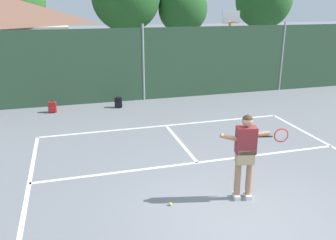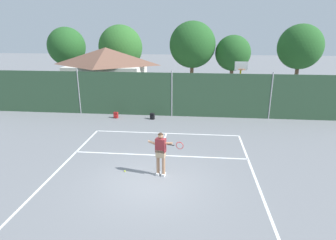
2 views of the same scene
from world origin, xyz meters
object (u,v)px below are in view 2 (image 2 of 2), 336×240
at_px(basketball_hoop, 240,79).
at_px(backpack_black, 152,116).
at_px(backpack_red, 116,115).
at_px(tennis_ball, 125,171).
at_px(tennis_player, 161,150).

xyz_separation_m(basketball_hoop, backpack_black, (-5.97, -2.84, -2.12)).
bearing_deg(backpack_red, tennis_ball, -71.63).
xyz_separation_m(tennis_ball, backpack_black, (0.02, 7.41, 0.16)).
bearing_deg(tennis_ball, tennis_player, -4.90).
height_order(tennis_player, backpack_red, tennis_player).
bearing_deg(tennis_player, backpack_black, 101.53).
bearing_deg(basketball_hoop, backpack_black, -154.58).
xyz_separation_m(backpack_red, backpack_black, (2.48, -0.02, 0.00)).
height_order(tennis_ball, backpack_black, backpack_black).
xyz_separation_m(tennis_player, tennis_ball, (-1.55, 0.13, -1.08)).
bearing_deg(tennis_ball, backpack_red, 108.37).
bearing_deg(basketball_hoop, tennis_ball, -120.29).
bearing_deg(backpack_black, backpack_red, 179.62).
xyz_separation_m(tennis_player, backpack_red, (-4.02, 7.56, -0.92)).
distance_m(tennis_ball, backpack_red, 7.82).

